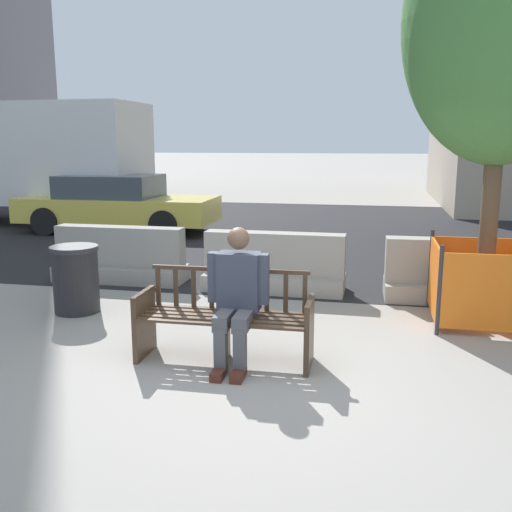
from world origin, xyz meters
name	(u,v)px	position (x,y,z in m)	size (l,w,h in m)	color
ground_plane	(259,381)	(0.00, 0.00, 0.00)	(200.00, 200.00, 0.00)	gray
street_asphalt	(332,232)	(0.00, 8.70, 0.00)	(120.00, 12.00, 0.01)	black
street_bench	(225,321)	(-0.43, 0.43, 0.40)	(1.70, 0.56, 0.88)	#473323
seated_person	(237,294)	(-0.29, 0.38, 0.69)	(0.58, 0.73, 1.31)	#383D4C
jersey_barrier_centre	(274,267)	(-0.42, 3.16, 0.34)	(2.01, 0.70, 0.84)	#9E998E
jersey_barrier_left	(121,259)	(-2.83, 3.25, 0.34)	(2.00, 0.69, 0.84)	gray
jersey_barrier_right	(461,276)	(2.12, 3.12, 0.34)	(2.02, 0.74, 0.84)	#9E998E
street_tree	(505,21)	(2.24, 2.18, 3.36)	(2.17, 2.17, 4.92)	brown
construction_fence	(484,281)	(2.24, 2.18, 0.50)	(1.16, 1.16, 1.01)	#2D2D33
car_taxi_near	(117,203)	(-5.01, 7.80, 0.67)	(4.59, 1.99, 1.33)	#DBC64C
delivery_truck	(23,158)	(-8.03, 8.74, 1.69)	(6.84, 2.43, 3.05)	silver
trash_bin	(76,279)	(-2.66, 1.62, 0.42)	(0.58, 0.58, 0.84)	#232326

